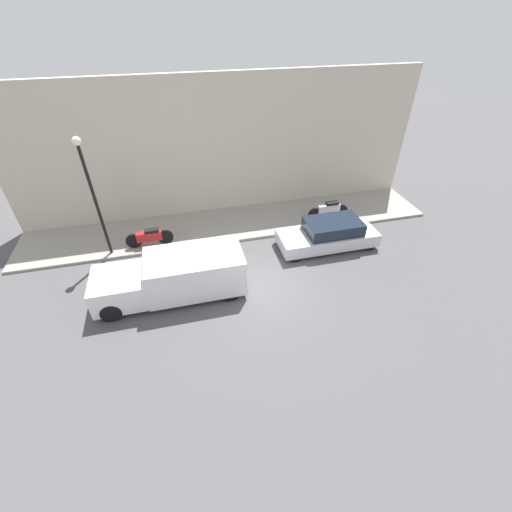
# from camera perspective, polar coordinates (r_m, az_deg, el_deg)

# --- Properties ---
(ground_plane) EXTENTS (60.00, 60.00, 0.00)m
(ground_plane) POSITION_cam_1_polar(r_m,az_deg,el_deg) (13.05, -0.33, -5.07)
(ground_plane) COLOR #514F51
(sidewalk) EXTENTS (3.00, 19.01, 0.12)m
(sidewalk) POSITION_cam_1_polar(r_m,az_deg,el_deg) (16.60, -4.08, 5.39)
(sidewalk) COLOR gray
(sidewalk) RESTS_ON ground_plane
(building_facade) EXTENTS (0.30, 19.01, 6.38)m
(building_facade) POSITION_cam_1_polar(r_m,az_deg,el_deg) (16.72, -5.66, 17.48)
(building_facade) COLOR beige
(building_facade) RESTS_ON ground_plane
(parked_car) EXTENTS (1.66, 4.24, 1.25)m
(parked_car) POSITION_cam_1_polar(r_m,az_deg,el_deg) (15.13, 12.01, 3.56)
(parked_car) COLOR silver
(parked_car) RESTS_ON ground_plane
(delivery_van) EXTENTS (1.86, 5.26, 1.62)m
(delivery_van) POSITION_cam_1_polar(r_m,az_deg,el_deg) (12.56, -13.71, -3.27)
(delivery_van) COLOR white
(delivery_van) RESTS_ON ground_plane
(motorcycle_red) EXTENTS (0.30, 1.99, 0.79)m
(motorcycle_red) POSITION_cam_1_polar(r_m,az_deg,el_deg) (15.41, -17.30, 3.10)
(motorcycle_red) COLOR #B21E1E
(motorcycle_red) RESTS_ON sidewalk
(scooter_silver) EXTENTS (0.30, 2.03, 0.86)m
(scooter_silver) POSITION_cam_1_polar(r_m,az_deg,el_deg) (17.02, 12.01, 7.55)
(scooter_silver) COLOR #B7B7BF
(scooter_silver) RESTS_ON sidewalk
(streetlamp) EXTENTS (0.32, 0.32, 4.90)m
(streetlamp) POSITION_cam_1_polar(r_m,az_deg,el_deg) (14.31, -25.89, 10.62)
(streetlamp) COLOR black
(streetlamp) RESTS_ON sidewalk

